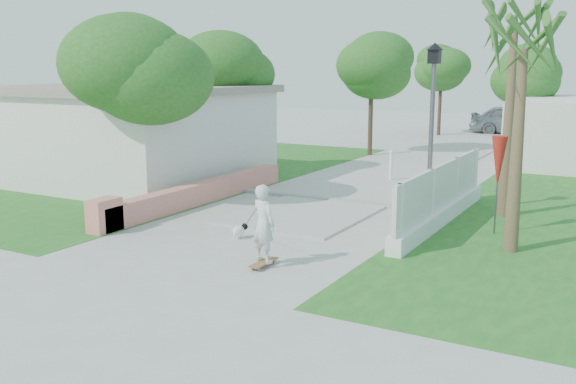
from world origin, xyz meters
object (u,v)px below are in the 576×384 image
Objects in this scene: parked_car at (515,120)px; street_lamp at (432,124)px; bollard at (391,165)px; skateboarder at (250,220)px; dog at (239,230)px; patio_umbrella at (499,163)px.

street_lamp is at bearing 176.43° from parked_car.
street_lamp is 0.88× the size of parked_car.
street_lamp reaches higher than bollard.
dog is (-0.81, 0.80, -0.50)m from skateboarder.
street_lamp is at bearing -59.04° from bollard.
bollard is at bearing -70.50° from skateboarder.
patio_umbrella is at bearing -50.09° from bollard.
skateboarder is (0.42, -9.53, 0.11)m from bollard.
patio_umbrella reaches higher than skateboarder.
patio_umbrella is 5.89m from skateboarder.
patio_umbrella reaches higher than dog.
parked_car is (0.36, 27.92, 0.17)m from skateboarder.
parked_car is at bearing 107.41° from dog.
street_lamp is 1.93× the size of patio_umbrella.
street_lamp reaches higher than patio_umbrella.
dog is at bearing -27.65° from skateboarder.
bollard is 0.47× the size of patio_umbrella.
patio_umbrella is at bearing -179.28° from parked_car.
patio_umbrella is (1.90, -1.00, -0.74)m from street_lamp.
skateboarder reaches higher than dog.
parked_car is (-3.82, 23.89, -0.83)m from patio_umbrella.
skateboarder is at bearing -114.43° from street_lamp.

